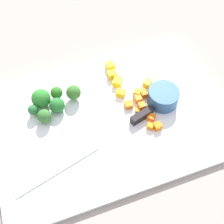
% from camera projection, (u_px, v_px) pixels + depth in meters
% --- Properties ---
extents(ground_plane, '(4.00, 4.00, 0.00)m').
position_uv_depth(ground_plane, '(112.00, 117.00, 0.66)').
color(ground_plane, gray).
extents(cutting_board, '(0.53, 0.37, 0.01)m').
position_uv_depth(cutting_board, '(112.00, 116.00, 0.66)').
color(cutting_board, white).
rests_on(cutting_board, ground_plane).
extents(prep_bowl, '(0.07, 0.07, 0.04)m').
position_uv_depth(prep_bowl, '(163.00, 97.00, 0.66)').
color(prep_bowl, '#2C5885').
rests_on(prep_bowl, cutting_board).
extents(chef_knife, '(0.33, 0.10, 0.02)m').
position_uv_depth(chef_knife, '(110.00, 136.00, 0.61)').
color(chef_knife, silver).
rests_on(chef_knife, cutting_board).
extents(carrot_dice_0, '(0.02, 0.02, 0.02)m').
position_uv_depth(carrot_dice_0, '(137.00, 93.00, 0.68)').
color(carrot_dice_0, orange).
rests_on(carrot_dice_0, cutting_board).
extents(carrot_dice_1, '(0.02, 0.02, 0.01)m').
position_uv_depth(carrot_dice_1, '(157.00, 126.00, 0.63)').
color(carrot_dice_1, orange).
rests_on(carrot_dice_1, cutting_board).
extents(carrot_dice_2, '(0.02, 0.02, 0.01)m').
position_uv_depth(carrot_dice_2, '(151.00, 117.00, 0.64)').
color(carrot_dice_2, orange).
rests_on(carrot_dice_2, cutting_board).
extents(carrot_dice_3, '(0.02, 0.02, 0.02)m').
position_uv_depth(carrot_dice_3, '(142.00, 106.00, 0.66)').
color(carrot_dice_3, orange).
rests_on(carrot_dice_3, cutting_board).
extents(carrot_dice_4, '(0.02, 0.02, 0.01)m').
position_uv_depth(carrot_dice_4, '(129.00, 105.00, 0.66)').
color(carrot_dice_4, orange).
rests_on(carrot_dice_4, cutting_board).
extents(carrot_dice_5, '(0.01, 0.01, 0.01)m').
position_uv_depth(carrot_dice_5, '(137.00, 111.00, 0.65)').
color(carrot_dice_5, orange).
rests_on(carrot_dice_5, cutting_board).
extents(carrot_dice_6, '(0.01, 0.01, 0.01)m').
position_uv_depth(carrot_dice_6, '(143.00, 91.00, 0.68)').
color(carrot_dice_6, orange).
rests_on(carrot_dice_6, cutting_board).
extents(carrot_dice_7, '(0.02, 0.02, 0.01)m').
position_uv_depth(carrot_dice_7, '(138.00, 99.00, 0.67)').
color(carrot_dice_7, orange).
rests_on(carrot_dice_7, cutting_board).
extents(carrot_dice_8, '(0.02, 0.02, 0.01)m').
position_uv_depth(carrot_dice_8, '(146.00, 113.00, 0.65)').
color(carrot_dice_8, orange).
rests_on(carrot_dice_8, cutting_board).
extents(carrot_dice_9, '(0.02, 0.02, 0.01)m').
position_uv_depth(carrot_dice_9, '(150.00, 126.00, 0.63)').
color(carrot_dice_9, orange).
rests_on(carrot_dice_9, cutting_board).
extents(carrot_dice_10, '(0.01, 0.02, 0.01)m').
position_uv_depth(carrot_dice_10, '(144.00, 94.00, 0.68)').
color(carrot_dice_10, orange).
rests_on(carrot_dice_10, cutting_board).
extents(pepper_dice_0, '(0.02, 0.02, 0.02)m').
position_uv_depth(pepper_dice_0, '(112.00, 75.00, 0.71)').
color(pepper_dice_0, yellow).
rests_on(pepper_dice_0, cutting_board).
extents(pepper_dice_1, '(0.03, 0.03, 0.01)m').
position_uv_depth(pepper_dice_1, '(121.00, 93.00, 0.68)').
color(pepper_dice_1, yellow).
rests_on(pepper_dice_1, cutting_board).
extents(pepper_dice_2, '(0.03, 0.03, 0.02)m').
position_uv_depth(pepper_dice_2, '(147.00, 83.00, 0.69)').
color(pepper_dice_2, yellow).
rests_on(pepper_dice_2, cutting_board).
extents(pepper_dice_3, '(0.02, 0.02, 0.02)m').
position_uv_depth(pepper_dice_3, '(110.00, 66.00, 0.72)').
color(pepper_dice_3, yellow).
rests_on(pepper_dice_3, cutting_board).
extents(pepper_dice_4, '(0.03, 0.03, 0.02)m').
position_uv_depth(pepper_dice_4, '(117.00, 82.00, 0.69)').
color(pepper_dice_4, yellow).
rests_on(pepper_dice_4, cutting_board).
extents(broccoli_floret_0, '(0.02, 0.02, 0.03)m').
position_uv_depth(broccoli_floret_0, '(33.00, 110.00, 0.64)').
color(broccoli_floret_0, '#86C16A').
rests_on(broccoli_floret_0, cutting_board).
extents(broccoli_floret_1, '(0.03, 0.03, 0.03)m').
position_uv_depth(broccoli_floret_1, '(57.00, 93.00, 0.67)').
color(broccoli_floret_1, '#8FB856').
rests_on(broccoli_floret_1, cutting_board).
extents(broccoli_floret_2, '(0.03, 0.03, 0.04)m').
position_uv_depth(broccoli_floret_2, '(74.00, 93.00, 0.66)').
color(broccoli_floret_2, '#95B26D').
rests_on(broccoli_floret_2, cutting_board).
extents(broccoli_floret_3, '(0.03, 0.03, 0.04)m').
position_uv_depth(broccoli_floret_3, '(44.00, 116.00, 0.63)').
color(broccoli_floret_3, '#8BAD56').
rests_on(broccoli_floret_3, cutting_board).
extents(broccoli_floret_4, '(0.04, 0.04, 0.05)m').
position_uv_depth(broccoli_floret_4, '(41.00, 99.00, 0.65)').
color(broccoli_floret_4, '#94C36D').
rests_on(broccoli_floret_4, cutting_board).
extents(broccoli_floret_5, '(0.04, 0.04, 0.04)m').
position_uv_depth(broccoli_floret_5, '(57.00, 105.00, 0.64)').
color(broccoli_floret_5, '#90B757').
rests_on(broccoli_floret_5, cutting_board).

